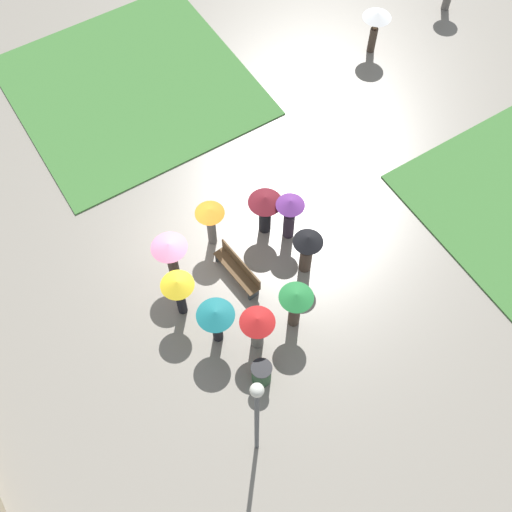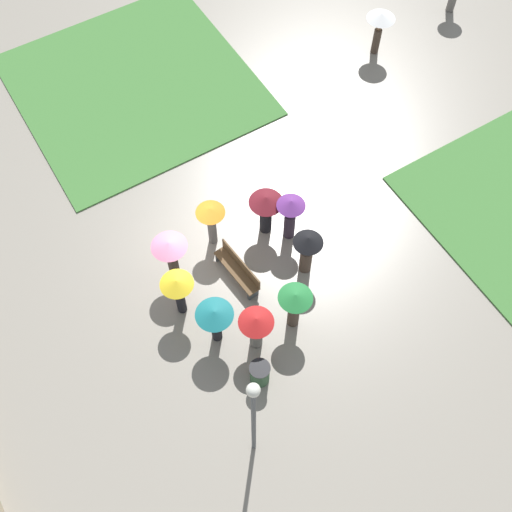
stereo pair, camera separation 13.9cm
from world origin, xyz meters
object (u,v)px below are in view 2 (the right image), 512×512
(crowd_person_pink, at_px, (170,252))
(crowd_person_red, at_px, (256,326))
(trash_bin, at_px, (260,373))
(crowd_person_green, at_px, (295,304))
(lone_walker_mid_plaza, at_px, (380,23))
(crowd_person_orange, at_px, (211,218))
(crowd_person_purple, at_px, (290,213))
(crowd_person_teal, at_px, (215,318))
(park_bench, at_px, (238,269))
(crowd_person_maroon, at_px, (266,207))
(crowd_person_black, at_px, (307,249))
(lamp_post, at_px, (254,413))
(crowd_person_yellow, at_px, (178,289))

(crowd_person_pink, xyz_separation_m, crowd_person_red, (3.34, 0.98, -0.19))
(trash_bin, bearing_deg, crowd_person_pink, -173.68)
(trash_bin, height_order, crowd_person_green, crowd_person_green)
(crowd_person_pink, relative_size, lone_walker_mid_plaza, 1.06)
(crowd_person_orange, relative_size, crowd_person_red, 1.06)
(crowd_person_pink, bearing_deg, crowd_person_purple, 135.17)
(crowd_person_pink, relative_size, crowd_person_teal, 1.08)
(lone_walker_mid_plaza, bearing_deg, crowd_person_pink, -86.73)
(park_bench, bearing_deg, crowd_person_pink, -128.78)
(crowd_person_pink, bearing_deg, park_bench, 111.14)
(park_bench, bearing_deg, crowd_person_maroon, 117.14)
(park_bench, relative_size, crowd_person_maroon, 1.09)
(park_bench, bearing_deg, crowd_person_green, 9.35)
(crowd_person_black, bearing_deg, lamp_post, -29.20)
(crowd_person_black, bearing_deg, crowd_person_pink, -100.09)
(crowd_person_pink, relative_size, crowd_person_black, 1.05)
(crowd_person_black, xyz_separation_m, crowd_person_yellow, (-0.75, -4.03, 0.18))
(lamp_post, relative_size, crowd_person_black, 2.74)
(crowd_person_black, xyz_separation_m, crowd_person_teal, (0.61, -3.56, 0.12))
(crowd_person_purple, height_order, crowd_person_yellow, crowd_person_purple)
(crowd_person_red, bearing_deg, trash_bin, 113.01)
(trash_bin, height_order, crowd_person_pink, crowd_person_pink)
(lamp_post, xyz_separation_m, crowd_person_orange, (-6.41, 2.33, -1.84))
(trash_bin, bearing_deg, crowd_person_green, 119.48)
(crowd_person_maroon, distance_m, crowd_person_black, 1.95)
(crowd_person_maroon, bearing_deg, crowd_person_orange, 69.66)
(crowd_person_purple, bearing_deg, crowd_person_orange, 159.47)
(crowd_person_maroon, bearing_deg, crowd_person_pink, 85.81)
(crowd_person_red, height_order, crowd_person_yellow, crowd_person_yellow)
(crowd_person_red, height_order, lone_walker_mid_plaza, lone_walker_mid_plaza)
(crowd_person_teal, height_order, crowd_person_red, crowd_person_teal)
(crowd_person_red, bearing_deg, crowd_person_teal, 8.38)
(park_bench, relative_size, crowd_person_red, 1.13)
(trash_bin, distance_m, crowd_person_purple, 5.12)
(trash_bin, bearing_deg, crowd_person_yellow, -164.58)
(crowd_person_maroon, distance_m, lone_walker_mid_plaza, 9.42)
(park_bench, relative_size, crowd_person_teal, 1.09)
(crowd_person_black, bearing_deg, lone_walker_mid_plaza, 149.13)
(lamp_post, height_order, crowd_person_purple, lamp_post)
(crowd_person_green, xyz_separation_m, crowd_person_yellow, (-2.13, -2.68, 0.15))
(crowd_person_maroon, distance_m, crowd_person_orange, 1.78)
(park_bench, relative_size, crowd_person_black, 1.06)
(lamp_post, distance_m, crowd_person_green, 4.39)
(lamp_post, bearing_deg, lone_walker_mid_plaza, 131.60)
(crowd_person_orange, bearing_deg, trash_bin, -42.43)
(crowd_person_black, relative_size, crowd_person_red, 1.06)
(crowd_person_orange, distance_m, lone_walker_mid_plaza, 10.70)
(crowd_person_maroon, distance_m, crowd_person_red, 4.07)
(park_bench, relative_size, trash_bin, 2.17)
(lamp_post, xyz_separation_m, crowd_person_purple, (-5.31, 4.56, -1.92))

